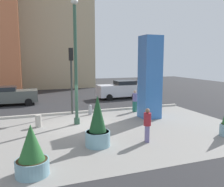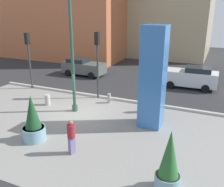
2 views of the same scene
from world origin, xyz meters
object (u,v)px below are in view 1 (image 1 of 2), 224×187
concrete_bollard (38,121)px  pedestrian_by_curb (135,100)px  art_pillar_blue (150,78)px  car_curb_west (120,90)px  car_passing_lane (12,96)px  potted_plant_by_pillar (98,125)px  fire_hydrant (90,110)px  traffic_light_far_side (71,70)px  pedestrian_on_sidewalk (147,123)px  potted_plant_near_right (32,153)px  lamp_post (76,65)px

concrete_bollard → pedestrian_by_curb: 7.49m
art_pillar_blue → car_curb_west: bearing=82.4°
car_passing_lane → potted_plant_by_pillar: bearing=-70.9°
art_pillar_blue → car_passing_lane: (-9.25, 8.32, -1.96)m
car_passing_lane → pedestrian_by_curb: size_ratio=2.57×
fire_hydrant → traffic_light_far_side: bearing=151.1°
traffic_light_far_side → car_passing_lane: traffic_light_far_side is taller
fire_hydrant → pedestrian_on_sidewalk: bearing=-80.3°
potted_plant_near_right → car_passing_lane: potted_plant_near_right is taller
art_pillar_blue → pedestrian_by_curb: size_ratio=3.35×
lamp_post → fire_hydrant: lamp_post is taller
traffic_light_far_side → pedestrian_by_curb: 5.32m
fire_hydrant → car_curb_west: car_curb_west is taller
fire_hydrant → pedestrian_on_sidewalk: pedestrian_on_sidewalk is taller
fire_hydrant → car_curb_west: (4.75, 6.07, 0.56)m
fire_hydrant → car_passing_lane: car_passing_lane is taller
traffic_light_far_side → car_curb_west: size_ratio=1.08×
concrete_bollard → traffic_light_far_side: 4.73m
pedestrian_on_sidewalk → car_passing_lane: bearing=117.9°
art_pillar_blue → potted_plant_near_right: 10.16m
traffic_light_far_side → pedestrian_by_curb: (4.69, -0.91, -2.33)m
lamp_post → potted_plant_by_pillar: (0.14, -4.10, -2.68)m
potted_plant_by_pillar → fire_hydrant: potted_plant_by_pillar is taller
car_curb_west → traffic_light_far_side: bearing=-137.8°
potted_plant_by_pillar → concrete_bollard: size_ratio=3.22×
car_passing_lane → pedestrian_on_sidewalk: size_ratio=2.54×
traffic_light_far_side → pedestrian_on_sidewalk: size_ratio=2.87×
potted_plant_by_pillar → concrete_bollard: potted_plant_by_pillar is taller
art_pillar_blue → car_passing_lane: 12.59m
pedestrian_by_curb → car_passing_lane: bearing=145.2°
art_pillar_blue → pedestrian_by_curb: bearing=94.7°
car_curb_west → pedestrian_by_curb: bearing=-101.3°
pedestrian_by_curb → lamp_post: bearing=-158.2°
concrete_bollard → pedestrian_on_sidewalk: bearing=-42.9°
potted_plant_near_right → traffic_light_far_side: size_ratio=0.38×
pedestrian_on_sidewalk → potted_plant_near_right: bearing=-163.1°
car_passing_lane → lamp_post: bearing=-63.5°
art_pillar_blue → pedestrian_on_sidewalk: 5.38m
art_pillar_blue → traffic_light_far_side: 5.68m
lamp_post → car_passing_lane: bearing=116.5°
art_pillar_blue → fire_hydrant: bearing=148.4°
art_pillar_blue → traffic_light_far_side: (-4.86, 2.91, 0.46)m
fire_hydrant → car_passing_lane: bearing=132.7°
lamp_post → pedestrian_by_curb: lamp_post is taller
car_passing_lane → pedestrian_by_curb: pedestrian_by_curb is taller
lamp_post → art_pillar_blue: 5.18m
lamp_post → traffic_light_far_side: lamp_post is taller
potted_plant_by_pillar → car_passing_lane: (-4.29, 12.39, -0.15)m
concrete_bollard → pedestrian_on_sidewalk: pedestrian_on_sidewalk is taller
car_curb_west → car_passing_lane: car_curb_west is taller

